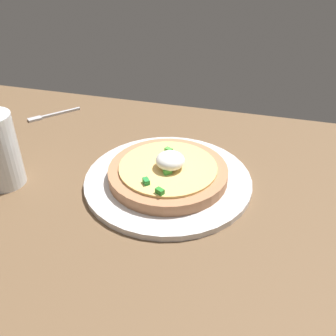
{
  "coord_description": "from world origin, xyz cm",
  "views": [
    {
      "loc": [
        -18.64,
        46.67,
        41.76
      ],
      "look_at": [
        -5.06,
        -3.69,
        6.48
      ],
      "focal_mm": 41.51,
      "sensor_mm": 36.0,
      "label": 1
    }
  ],
  "objects": [
    {
      "name": "plate",
      "position": [
        -5.06,
        -3.69,
        3.97
      ],
      "size": [
        27.56,
        27.56,
        1.02
      ],
      "primitive_type": "cylinder",
      "color": "silver",
      "rests_on": "dining_table"
    },
    {
      "name": "dining_table",
      "position": [
        0.0,
        0.0,
        1.73
      ],
      "size": [
        111.52,
        67.14,
        3.45
      ],
      "primitive_type": "cube",
      "color": "brown",
      "rests_on": "ground"
    },
    {
      "name": "fork",
      "position": [
        26.36,
        -20.8,
        3.7
      ],
      "size": [
        8.67,
        9.18,
        0.5
      ],
      "rotation": [
        0.0,
        0.0,
        0.82
      ],
      "color": "#B7B7BC",
      "rests_on": "dining_table"
    },
    {
      "name": "pizza",
      "position": [
        -5.09,
        -3.68,
        5.77
      ],
      "size": [
        19.57,
        19.57,
        4.99
      ],
      "color": "#B07852",
      "rests_on": "plate"
    }
  ]
}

